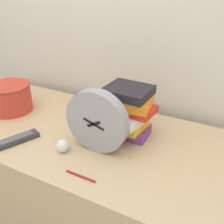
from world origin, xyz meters
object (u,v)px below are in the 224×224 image
object	(u,v)px
basket	(10,97)
tv_remote	(17,140)
book_stack	(125,111)
crumpled_paper_ball	(63,146)
pen	(81,176)
desk_clock	(97,122)

from	to	relation	value
basket	tv_remote	bearing A→B (deg)	-40.46
book_stack	basket	xyz separation A→B (m)	(-0.62, -0.06, -0.04)
crumpled_paper_ball	pen	xyz separation A→B (m)	(0.15, -0.09, -0.02)
book_stack	basket	bearing A→B (deg)	-174.31
desk_clock	crumpled_paper_ball	size ratio (longest dim) A/B	5.03
desk_clock	crumpled_paper_ball	xyz separation A→B (m)	(-0.11, -0.08, -0.10)
tv_remote	pen	world-z (taller)	tv_remote
basket	pen	world-z (taller)	basket
desk_clock	pen	xyz separation A→B (m)	(0.03, -0.17, -0.13)
desk_clock	book_stack	world-z (taller)	desk_clock
book_stack	basket	size ratio (longest dim) A/B	1.19
tv_remote	desk_clock	bearing A→B (deg)	19.03
desk_clock	basket	bearing A→B (deg)	170.76
pen	basket	bearing A→B (deg)	156.43
basket	tv_remote	world-z (taller)	basket
book_stack	crumpled_paper_ball	bearing A→B (deg)	-125.42
desk_clock	pen	size ratio (longest dim) A/B	2.14
pen	tv_remote	bearing A→B (deg)	171.08
desk_clock	basket	world-z (taller)	desk_clock
basket	book_stack	bearing A→B (deg)	5.69
tv_remote	pen	xyz separation A→B (m)	(0.36, -0.06, -0.01)
crumpled_paper_ball	pen	bearing A→B (deg)	-32.79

